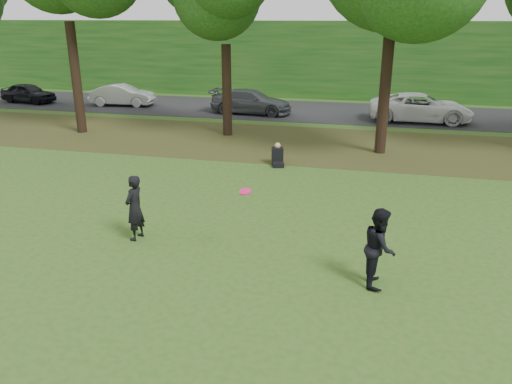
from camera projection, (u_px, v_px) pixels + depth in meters
ground at (172, 292)px, 10.13m from camera, size 120.00×120.00×0.00m
leaf_litter at (287, 143)px, 22.04m from camera, size 60.00×7.00×0.01m
street at (311, 111)px, 29.36m from camera, size 70.00×7.00×0.02m
far_hedge at (325, 59)px, 34.02m from camera, size 70.00×3.00×5.00m
player_left at (135, 208)px, 12.31m from camera, size 0.48×0.66×1.67m
player_right at (379, 247)px, 10.19m from camera, size 0.67×0.84×1.68m
parked_cars at (323, 103)px, 27.67m from camera, size 36.73×3.02×1.50m
frisbee at (245, 192)px, 11.00m from camera, size 0.38×0.38×0.11m
seated_person at (278, 157)px, 18.73m from camera, size 0.60×0.82×0.83m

